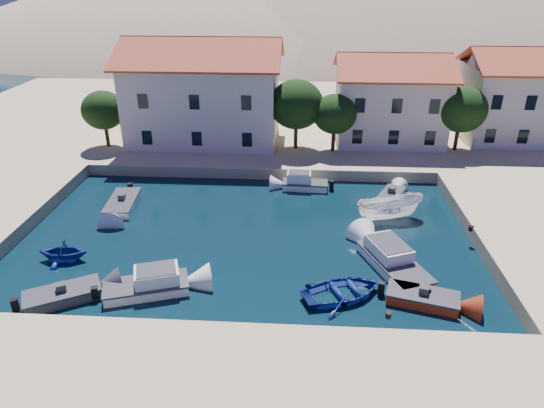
{
  "coord_description": "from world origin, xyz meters",
  "views": [
    {
      "loc": [
        3.52,
        -18.37,
        16.32
      ],
      "look_at": [
        1.67,
        11.1,
        2.0
      ],
      "focal_mm": 32.0,
      "sensor_mm": 36.0,
      "label": 1
    }
  ],
  "objects": [
    {
      "name": "building_right",
      "position": [
        24.0,
        30.0,
        5.47
      ],
      "size": [
        9.45,
        8.4,
        8.8
      ],
      "color": "silver",
      "rests_on": "quay_north"
    },
    {
      "name": "motorboat_white_ne",
      "position": [
        10.69,
        16.6,
        0.3
      ],
      "size": [
        2.7,
        3.48,
        1.25
      ],
      "rotation": [
        0.0,
        0.0,
        1.12
      ],
      "color": "white",
      "rests_on": "ground"
    },
    {
      "name": "bollards",
      "position": [
        2.8,
        3.87,
        1.15
      ],
      "size": [
        29.36,
        9.56,
        0.3
      ],
      "color": "black",
      "rests_on": "ground"
    },
    {
      "name": "motorboat_grey_sw",
      "position": [
        -9.26,
        2.48,
        0.29
      ],
      "size": [
        4.33,
        3.48,
        1.25
      ],
      "rotation": [
        0.0,
        0.0,
        0.51
      ],
      "color": "#38383D",
      "rests_on": "ground"
    },
    {
      "name": "hills",
      "position": [
        20.64,
        123.62,
        -23.4
      ],
      "size": [
        254.0,
        176.0,
        99.0
      ],
      "color": "tan",
      "rests_on": "ground"
    },
    {
      "name": "building_mid",
      "position": [
        12.0,
        29.0,
        5.22
      ],
      "size": [
        10.5,
        8.4,
        8.3
      ],
      "color": "silver",
      "rests_on": "quay_north"
    },
    {
      "name": "rowboat_south",
      "position": [
        6.06,
        3.75,
        0.0
      ],
      "size": [
        5.6,
        4.88,
        0.97
      ],
      "primitive_type": "imported",
      "rotation": [
        0.0,
        0.0,
        1.97
      ],
      "color": "navy",
      "rests_on": "ground"
    },
    {
      "name": "boat_east",
      "position": [
        10.01,
        13.31,
        0.0
      ],
      "size": [
        5.3,
        3.11,
        1.93
      ],
      "primitive_type": "imported",
      "rotation": [
        0.0,
        0.0,
        1.83
      ],
      "color": "white",
      "rests_on": "ground"
    },
    {
      "name": "cabin_cruiser_south",
      "position": [
        -4.9,
        3.46,
        0.48
      ],
      "size": [
        5.02,
        3.31,
        1.6
      ],
      "rotation": [
        0.0,
        0.0,
        0.31
      ],
      "color": "white",
      "rests_on": "ground"
    },
    {
      "name": "quay_north",
      "position": [
        2.0,
        38.0,
        0.5
      ],
      "size": [
        80.0,
        36.0,
        1.0
      ],
      "primitive_type": "cube",
      "color": "#CAB08A",
      "rests_on": "ground"
    },
    {
      "name": "rowboat_west",
      "position": [
        -11.01,
        6.44,
        0.0
      ],
      "size": [
        3.08,
        2.69,
        1.57
      ],
      "primitive_type": "imported",
      "rotation": [
        0.0,
        0.0,
        -1.53
      ],
      "color": "navy",
      "rests_on": "ground"
    },
    {
      "name": "motorboat_white_west",
      "position": [
        -9.92,
        14.03,
        0.29
      ],
      "size": [
        2.41,
        4.65,
        1.25
      ],
      "rotation": [
        0.0,
        0.0,
        -1.48
      ],
      "color": "white",
      "rests_on": "ground"
    },
    {
      "name": "motorboat_red_se",
      "position": [
        10.32,
        3.46,
        0.29
      ],
      "size": [
        4.11,
        2.66,
        1.25
      ],
      "rotation": [
        0.0,
        0.0,
        -0.27
      ],
      "color": "maroon",
      "rests_on": "ground"
    },
    {
      "name": "trees",
      "position": [
        4.51,
        25.46,
        4.84
      ],
      "size": [
        37.3,
        5.3,
        6.45
      ],
      "color": "#382314",
      "rests_on": "quay_north"
    },
    {
      "name": "ground",
      "position": [
        0.0,
        0.0,
        0.0
      ],
      "size": [
        400.0,
        400.0,
        0.0
      ],
      "primitive_type": "plane",
      "color": "black",
      "rests_on": "ground"
    },
    {
      "name": "building_left",
      "position": [
        -6.0,
        28.0,
        5.94
      ],
      "size": [
        14.7,
        9.45,
        9.7
      ],
      "color": "silver",
      "rests_on": "quay_north"
    },
    {
      "name": "cabin_cruiser_east",
      "position": [
        9.31,
        6.67,
        0.48
      ],
      "size": [
        4.17,
        5.99,
        1.6
      ],
      "rotation": [
        0.0,
        0.0,
        1.95
      ],
      "color": "white",
      "rests_on": "ground"
    },
    {
      "name": "cabin_cruiser_north",
      "position": [
        3.94,
        18.28,
        0.48
      ],
      "size": [
        3.77,
        1.72,
        1.6
      ],
      "rotation": [
        0.0,
        0.0,
        3.1
      ],
      "color": "white",
      "rests_on": "ground"
    }
  ]
}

